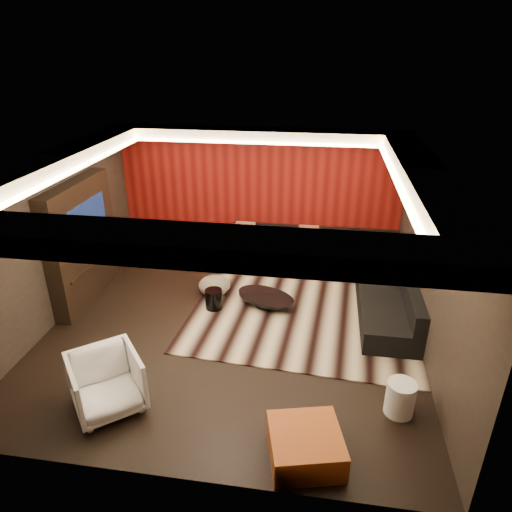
% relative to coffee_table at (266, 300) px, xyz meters
% --- Properties ---
extents(floor, '(6.00, 6.00, 0.02)m').
position_rel_coffee_table_xyz_m(floor, '(-0.46, -0.75, -0.12)').
color(floor, black).
rests_on(floor, ground).
extents(ceiling, '(6.00, 6.00, 0.02)m').
position_rel_coffee_table_xyz_m(ceiling, '(-0.46, -0.75, 2.70)').
color(ceiling, silver).
rests_on(ceiling, ground).
extents(wall_back, '(6.00, 0.02, 2.80)m').
position_rel_coffee_table_xyz_m(wall_back, '(-0.46, 2.26, 1.29)').
color(wall_back, black).
rests_on(wall_back, ground).
extents(wall_left, '(0.02, 6.00, 2.80)m').
position_rel_coffee_table_xyz_m(wall_left, '(-3.47, -0.75, 1.29)').
color(wall_left, black).
rests_on(wall_left, ground).
extents(wall_right, '(0.02, 6.00, 2.80)m').
position_rel_coffee_table_xyz_m(wall_right, '(2.55, -0.75, 1.29)').
color(wall_right, black).
rests_on(wall_right, ground).
extents(red_feature_wall, '(5.98, 0.05, 2.78)m').
position_rel_coffee_table_xyz_m(red_feature_wall, '(-0.46, 2.22, 1.29)').
color(red_feature_wall, '#6B0C0A').
rests_on(red_feature_wall, ground).
extents(soffit_back, '(6.00, 0.60, 0.22)m').
position_rel_coffee_table_xyz_m(soffit_back, '(-0.46, 1.95, 2.58)').
color(soffit_back, silver).
rests_on(soffit_back, ground).
extents(soffit_front, '(6.00, 0.60, 0.22)m').
position_rel_coffee_table_xyz_m(soffit_front, '(-0.46, -3.45, 2.58)').
color(soffit_front, silver).
rests_on(soffit_front, ground).
extents(soffit_left, '(0.60, 4.80, 0.22)m').
position_rel_coffee_table_xyz_m(soffit_left, '(-3.16, -0.75, 2.58)').
color(soffit_left, silver).
rests_on(soffit_left, ground).
extents(soffit_right, '(0.60, 4.80, 0.22)m').
position_rel_coffee_table_xyz_m(soffit_right, '(2.24, -0.75, 2.58)').
color(soffit_right, silver).
rests_on(soffit_right, ground).
extents(cove_back, '(4.80, 0.08, 0.04)m').
position_rel_coffee_table_xyz_m(cove_back, '(-0.46, 1.61, 2.49)').
color(cove_back, '#FFD899').
rests_on(cove_back, ground).
extents(cove_front, '(4.80, 0.08, 0.04)m').
position_rel_coffee_table_xyz_m(cove_front, '(-0.46, -3.11, 2.49)').
color(cove_front, '#FFD899').
rests_on(cove_front, ground).
extents(cove_left, '(0.08, 4.80, 0.04)m').
position_rel_coffee_table_xyz_m(cove_left, '(-2.82, -0.75, 2.49)').
color(cove_left, '#FFD899').
rests_on(cove_left, ground).
extents(cove_right, '(0.08, 4.80, 0.04)m').
position_rel_coffee_table_xyz_m(cove_right, '(1.90, -0.75, 2.49)').
color(cove_right, '#FFD899').
rests_on(cove_right, ground).
extents(tv_surround, '(0.30, 2.00, 2.20)m').
position_rel_coffee_table_xyz_m(tv_surround, '(-3.31, -0.15, 0.99)').
color(tv_surround, black).
rests_on(tv_surround, ground).
extents(tv_screen, '(0.04, 1.30, 0.80)m').
position_rel_coffee_table_xyz_m(tv_screen, '(-3.15, -0.15, 1.34)').
color(tv_screen, black).
rests_on(tv_screen, ground).
extents(tv_shelf, '(0.04, 1.60, 0.04)m').
position_rel_coffee_table_xyz_m(tv_shelf, '(-3.15, -0.15, 0.59)').
color(tv_shelf, black).
rests_on(tv_shelf, ground).
extents(rug, '(4.19, 3.26, 0.02)m').
position_rel_coffee_table_xyz_m(rug, '(0.74, -0.30, -0.10)').
color(rug, '#C1AE8D').
rests_on(rug, floor).
extents(coffee_table, '(1.46, 1.46, 0.19)m').
position_rel_coffee_table_xyz_m(coffee_table, '(0.00, 0.00, 0.00)').
color(coffee_table, black).
rests_on(coffee_table, rug).
extents(drum_stool, '(0.34, 0.34, 0.36)m').
position_rel_coffee_table_xyz_m(drum_stool, '(-0.90, -0.25, 0.09)').
color(drum_stool, black).
rests_on(drum_stool, rug).
extents(striped_pouf, '(0.77, 0.77, 0.33)m').
position_rel_coffee_table_xyz_m(striped_pouf, '(-1.01, 0.27, 0.07)').
color(striped_pouf, beige).
rests_on(striped_pouf, rug).
extents(white_side_table, '(0.48, 0.48, 0.47)m').
position_rel_coffee_table_xyz_m(white_side_table, '(2.04, -2.36, 0.12)').
color(white_side_table, white).
rests_on(white_side_table, floor).
extents(orange_ottoman, '(0.98, 0.98, 0.36)m').
position_rel_coffee_table_xyz_m(orange_ottoman, '(0.89, -3.25, 0.07)').
color(orange_ottoman, '#A64315').
rests_on(orange_ottoman, floor).
extents(armchair, '(1.19, 1.19, 0.78)m').
position_rel_coffee_table_xyz_m(armchair, '(-1.68, -2.82, 0.28)').
color(armchair, silver).
rests_on(armchair, floor).
extents(sectional_sofa, '(3.65, 3.50, 0.75)m').
position_rel_coffee_table_xyz_m(sectional_sofa, '(1.28, 1.12, 0.15)').
color(sectional_sofa, black).
rests_on(sectional_sofa, floor).
extents(throw_pillows, '(3.07, 1.64, 0.50)m').
position_rel_coffee_table_xyz_m(throw_pillows, '(0.96, 1.57, 0.51)').
color(throw_pillows, beige).
rests_on(throw_pillows, sectional_sofa).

